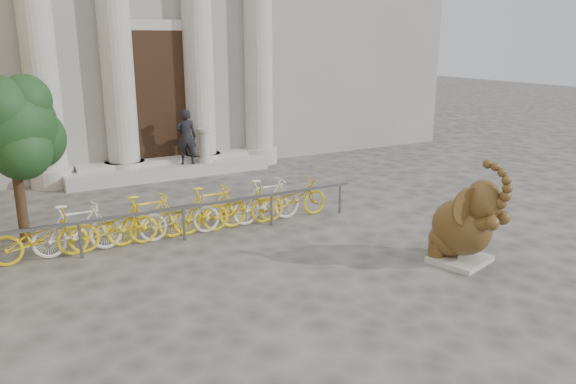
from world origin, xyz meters
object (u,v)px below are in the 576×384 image
bike_rack (180,214)px  tree (13,127)px  pedestrian (186,137)px  elephant_statue (464,225)px

bike_rack → tree: size_ratio=2.40×
tree → pedestrian: 6.18m
tree → pedestrian: size_ratio=2.04×
elephant_statue → pedestrian: bearing=87.0°
bike_rack → tree: bearing=156.7°
elephant_statue → bike_rack: (-4.08, 3.83, -0.22)m
bike_rack → pedestrian: size_ratio=4.88×
elephant_statue → bike_rack: elephant_statue is taller
elephant_statue → tree: 8.70m
pedestrian → elephant_statue: bearing=118.5°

